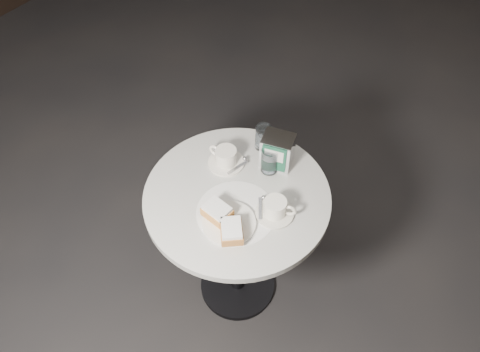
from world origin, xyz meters
name	(u,v)px	position (x,y,z in m)	size (l,w,h in m)	color
ground	(238,286)	(0.00, 0.00, 0.00)	(7.00, 7.00, 0.00)	black
cafe_table	(237,224)	(0.00, 0.00, 0.55)	(0.70, 0.70, 0.74)	black
sugar_spill	(236,212)	(0.05, -0.07, 0.75)	(0.29, 0.29, 0.00)	white
beignet_plate	(226,222)	(0.05, -0.14, 0.77)	(0.25, 0.25, 0.06)	silver
coffee_cup_left	(226,158)	(-0.12, 0.10, 0.78)	(0.15, 0.14, 0.07)	silver
coffee_cup_right	(275,209)	(0.16, 0.00, 0.78)	(0.18, 0.18, 0.07)	beige
water_glass_left	(263,137)	(-0.05, 0.26, 0.80)	(0.07, 0.07, 0.10)	silver
water_glass_right	(270,160)	(0.03, 0.17, 0.80)	(0.08, 0.08, 0.11)	white
napkin_dispenser	(277,151)	(0.04, 0.22, 0.81)	(0.14, 0.12, 0.14)	silver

